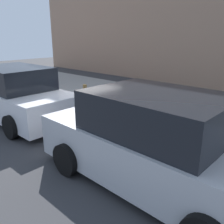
{
  "coord_description": "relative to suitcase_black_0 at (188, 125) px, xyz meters",
  "views": [
    {
      "loc": [
        -6.48,
        4.89,
        2.62
      ],
      "look_at": [
        -2.2,
        0.35,
        0.63
      ],
      "focal_mm": 38.67,
      "sensor_mm": 36.0,
      "label": 1
    }
  ],
  "objects": [
    {
      "name": "suitcase_black_0",
      "position": [
        0.0,
        0.0,
        0.0
      ],
      "size": [
        0.47,
        0.28,
        0.57
      ],
      "color": "black",
      "rests_on": "sidewalk_curb"
    },
    {
      "name": "bollard_post",
      "position": [
        3.93,
        0.13,
        0.14
      ],
      "size": [
        0.14,
        0.14,
        0.8
      ],
      "primitive_type": "cylinder",
      "color": "brown",
      "rests_on": "sidewalk_curb"
    },
    {
      "name": "suitcase_olive_5",
      "position": [
        2.38,
        -0.04,
        0.03
      ],
      "size": [
        0.47,
        0.26,
        0.64
      ],
      "color": "#59601E",
      "rests_on": "sidewalk_curb"
    },
    {
      "name": "parked_car_silver_0",
      "position": [
        -0.48,
        2.26,
        0.4
      ],
      "size": [
        4.49,
        2.14,
        1.71
      ],
      "color": "#B2B5BA",
      "rests_on": "ground_plane"
    },
    {
      "name": "suitcase_navy_3",
      "position": [
        1.46,
        -0.02,
        0.1
      ],
      "size": [
        0.41,
        0.21,
        0.99
      ],
      "color": "navy",
      "rests_on": "sidewalk_curb"
    },
    {
      "name": "suitcase_silver_2",
      "position": [
        1.01,
        -0.09,
        0.03
      ],
      "size": [
        0.37,
        0.21,
        0.8
      ],
      "color": "#9EA0A8",
      "rests_on": "sidewalk_curb"
    },
    {
      "name": "suitcase_teal_1",
      "position": [
        0.53,
        0.05,
        0.02
      ],
      "size": [
        0.48,
        0.22,
        0.8
      ],
      "color": "#0F606B",
      "rests_on": "sidewalk_curb"
    },
    {
      "name": "fire_hydrant",
      "position": [
        3.15,
        -0.02,
        0.12
      ],
      "size": [
        0.39,
        0.21,
        0.72
      ],
      "color": "#99999E",
      "rests_on": "sidewalk_curb"
    },
    {
      "name": "suitcase_maroon_4",
      "position": [
        1.91,
        -0.01,
        0.11
      ],
      "size": [
        0.37,
        0.19,
        1.0
      ],
      "color": "maroon",
      "rests_on": "sidewalk_curb"
    },
    {
      "name": "parked_car_white_1",
      "position": [
        4.85,
        2.26,
        0.39
      ],
      "size": [
        4.69,
        2.09,
        1.68
      ],
      "color": "silver",
      "rests_on": "ground_plane"
    },
    {
      "name": "ground_plane",
      "position": [
        3.87,
        0.75,
        -0.4
      ],
      "size": [
        40.0,
        40.0,
        0.0
      ],
      "primitive_type": "plane",
      "color": "#333335"
    },
    {
      "name": "sidewalk_curb",
      "position": [
        3.87,
        -1.75,
        -0.33
      ],
      "size": [
        18.0,
        5.0,
        0.14
      ],
      "primitive_type": "cube",
      "color": "gray",
      "rests_on": "ground_plane"
    }
  ]
}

